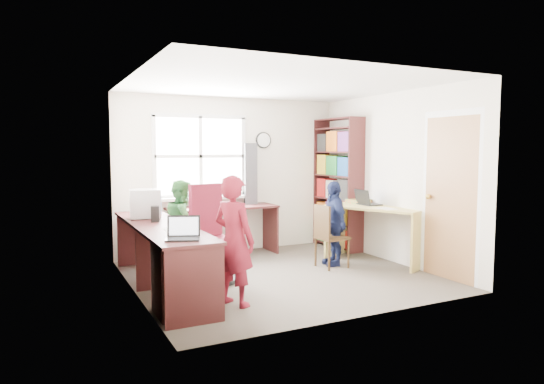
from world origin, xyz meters
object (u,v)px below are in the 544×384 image
Objects in this scene: person_green at (183,224)px; wooden_chair at (328,234)px; laptop_left at (183,234)px; laptop_right at (366,201)px; l_desk at (186,255)px; right_desk at (376,222)px; bookshelf at (338,187)px; swivel_chair at (212,240)px; person_red at (234,241)px; crt_monitor at (145,204)px; potted_plant at (209,196)px; person_navy at (334,223)px; cd_tower at (251,174)px.

wooden_chair is at bearing -99.77° from person_green.
laptop_right is (3.07, 1.21, 0.05)m from laptop_left.
l_desk is at bearing 102.06° from laptop_right.
right_desk is 0.72× the size of bookshelf.
swivel_chair is 0.88× the size of person_red.
crt_monitor is 1.32m from potted_plant.
bookshelf is 5.10× the size of crt_monitor.
wooden_chair is 1.96m from person_green.
person_navy is at bearing 31.47° from wooden_chair.
right_desk is 0.35m from laptop_right.
person_red is at bearing 114.50° from laptop_right.
person_red is at bearing -154.62° from wooden_chair.
potted_plant reaches higher than right_desk.
l_desk is at bearing -178.47° from person_green.
right_desk is 2.42m from swivel_chair.
cd_tower reaches higher than right_desk.
bookshelf reaches higher than person_navy.
bookshelf reaches higher than laptop_left.
swivel_chair is at bearing -114.84° from cd_tower.
swivel_chair is 2.44m from laptop_right.
person_red reaches higher than l_desk.
person_red is (0.59, -1.48, -0.26)m from crt_monitor.
right_desk is 3.92× the size of laptop_left.
crt_monitor is at bearing -6.54° from person_red.
person_navy is (1.39, -1.22, -0.33)m from potted_plant.
right_desk is at bearing -98.48° from person_red.
person_green is (-2.56, 0.63, -0.25)m from laptop_right.
laptop_left is 0.32× the size of person_green.
cd_tower is (-0.52, 1.43, 0.76)m from wooden_chair.
laptop_left is at bearing -132.57° from swivel_chair.
bookshelf is at bearing -6.20° from potted_plant.
person_red is (-2.52, -1.12, -0.18)m from laptop_right.
potted_plant is at bearing -32.41° from person_green.
laptop_left is at bearing -79.94° from crt_monitor.
person_red is at bearing -107.25° from swivel_chair.
wooden_chair is 2.21× the size of laptop_left.
person_red reaches higher than laptop_left.
crt_monitor is 0.43× the size of cd_tower.
potted_plant is (1.08, 0.75, -0.02)m from crt_monitor.
person_red is 1.12× the size of person_green.
crt_monitor is at bearing -139.76° from cd_tower.
crt_monitor reaches higher than potted_plant.
l_desk is at bearing -116.09° from cd_tower.
laptop_left is 0.29× the size of person_red.
bookshelf reaches higher than wooden_chair.
wooden_chair is 2.66× the size of potted_plant.
bookshelf is 3.24m from crt_monitor.
swivel_chair is (-2.51, -1.01, -0.50)m from bookshelf.
cd_tower is (1.11, 1.34, 0.72)m from swivel_chair.
person_navy is at bearing -10.70° from swivel_chair.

